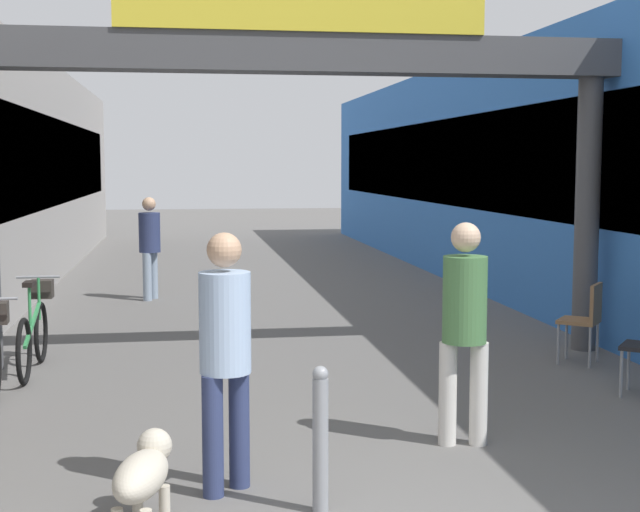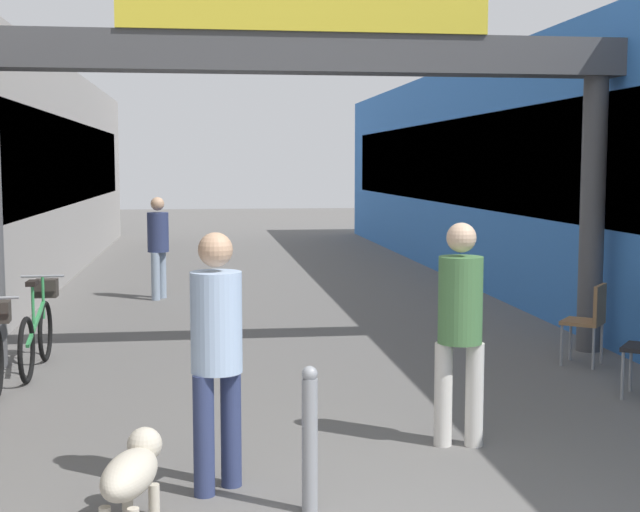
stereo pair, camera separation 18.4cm
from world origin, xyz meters
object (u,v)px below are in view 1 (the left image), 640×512
at_px(pedestrian_carrying_crate, 150,241).
at_px(cafe_chair_wood_farther, 586,315).
at_px(pedestrian_companion, 464,318).
at_px(dog_on_leash, 144,473).
at_px(pedestrian_with_dog, 225,345).
at_px(bollard_post_metal, 320,438).
at_px(bicycle_green_farthest, 34,330).

distance_m(pedestrian_carrying_crate, cafe_chair_wood_farther, 7.31).
relative_size(pedestrian_carrying_crate, cafe_chair_wood_farther, 1.85).
xyz_separation_m(pedestrian_companion, dog_on_leash, (-2.38, -1.23, -0.66)).
height_order(dog_on_leash, cafe_chair_wood_farther, cafe_chair_wood_farther).
relative_size(pedestrian_with_dog, cafe_chair_wood_farther, 1.95).
bearing_deg(pedestrian_companion, cafe_chair_wood_farther, 48.73).
bearing_deg(pedestrian_with_dog, pedestrian_carrying_crate, 95.29).
xyz_separation_m(pedestrian_companion, pedestrian_carrying_crate, (-2.67, 7.94, -0.06)).
height_order(pedestrian_carrying_crate, dog_on_leash, pedestrian_carrying_crate).
relative_size(pedestrian_carrying_crate, bollard_post_metal, 1.77).
distance_m(pedestrian_companion, dog_on_leash, 2.76).
height_order(pedestrian_with_dog, bicycle_green_farthest, pedestrian_with_dog).
relative_size(pedestrian_companion, pedestrian_carrying_crate, 1.05).
relative_size(pedestrian_companion, cafe_chair_wood_farther, 1.95).
bearing_deg(pedestrian_companion, dog_on_leash, -152.72).
xyz_separation_m(pedestrian_companion, cafe_chair_wood_farther, (2.18, 2.49, -0.46)).
distance_m(pedestrian_companion, cafe_chair_wood_farther, 3.34).
relative_size(pedestrian_companion, bollard_post_metal, 1.86).
xyz_separation_m(dog_on_leash, bollard_post_metal, (1.08, 0.06, 0.14)).
height_order(dog_on_leash, bollard_post_metal, bollard_post_metal).
relative_size(pedestrian_with_dog, dog_on_leash, 2.28).
xyz_separation_m(pedestrian_companion, bollard_post_metal, (-1.30, -1.17, -0.52)).
bearing_deg(cafe_chair_wood_farther, pedestrian_with_dog, -141.57).
distance_m(pedestrian_companion, pedestrian_carrying_crate, 8.37).
xyz_separation_m(pedestrian_carrying_crate, cafe_chair_wood_farther, (4.85, -5.45, -0.40)).
xyz_separation_m(bollard_post_metal, cafe_chair_wood_farther, (3.48, 3.66, 0.07)).
relative_size(dog_on_leash, bollard_post_metal, 0.82).
height_order(pedestrian_companion, dog_on_leash, pedestrian_companion).
bearing_deg(bollard_post_metal, dog_on_leash, -176.84).
bearing_deg(pedestrian_with_dog, pedestrian_companion, 21.21).
relative_size(bollard_post_metal, cafe_chair_wood_farther, 1.05).
xyz_separation_m(pedestrian_with_dog, bollard_post_metal, (0.56, -0.44, -0.52)).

